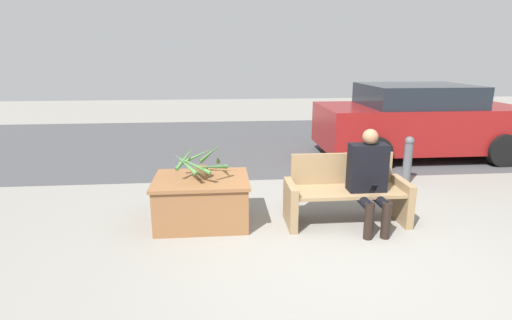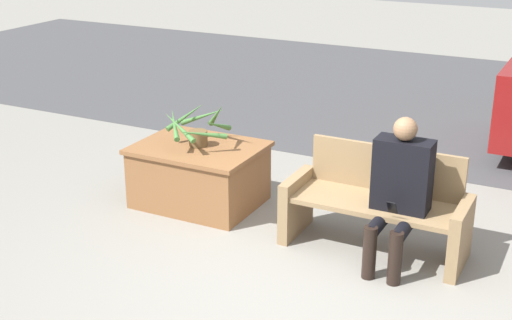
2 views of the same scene
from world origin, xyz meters
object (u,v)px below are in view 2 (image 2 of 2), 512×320
(planter_box, at_px, (199,173))
(person_seated, at_px, (399,187))
(potted_plant, at_px, (197,128))
(bench, at_px, (377,205))

(planter_box, bearing_deg, person_seated, -8.20)
(planter_box, distance_m, potted_plant, 0.44)
(person_seated, relative_size, planter_box, 1.04)
(bench, xyz_separation_m, person_seated, (0.21, -0.17, 0.26))
(bench, distance_m, planter_box, 1.75)
(person_seated, relative_size, potted_plant, 1.81)
(person_seated, xyz_separation_m, potted_plant, (-1.96, 0.28, 0.11))
(bench, relative_size, potted_plant, 2.25)
(bench, height_order, person_seated, person_seated)
(person_seated, xyz_separation_m, planter_box, (-1.96, 0.28, -0.33))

